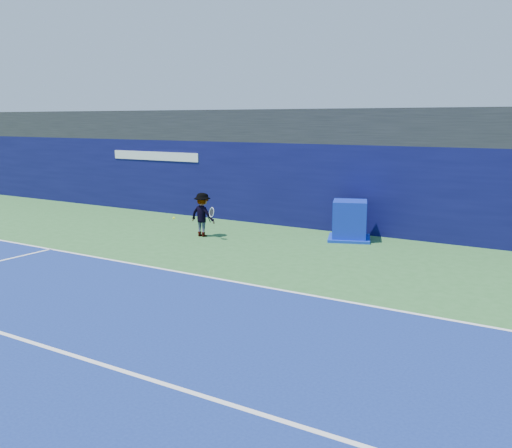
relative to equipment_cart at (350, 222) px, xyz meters
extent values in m
plane|color=#316C30|center=(-2.06, -9.04, -0.58)|extent=(80.00, 80.00, 0.00)
cube|color=white|center=(-2.06, -6.04, -0.57)|extent=(24.00, 0.10, 0.01)
cube|color=white|center=(-2.06, -11.04, -0.57)|extent=(24.00, 0.10, 0.01)
cube|color=black|center=(-2.06, 2.46, 3.02)|extent=(36.00, 3.00, 1.20)
cube|color=#0B0C3E|center=(-2.06, 1.46, 0.92)|extent=(36.00, 1.00, 3.00)
cube|color=white|center=(-9.06, 0.95, 1.77)|extent=(4.50, 0.04, 0.35)
cube|color=#0C1FA9|center=(0.00, 0.00, 0.06)|extent=(1.37, 1.37, 1.27)
cube|color=#0C2AAF|center=(0.00, 0.00, -0.54)|extent=(1.71, 1.71, 0.08)
imported|color=white|center=(-4.37, -2.06, 0.15)|extent=(0.97, 0.59, 1.46)
cylinder|color=black|center=(-3.92, -2.31, 0.07)|extent=(0.07, 0.13, 0.23)
torus|color=silver|center=(-3.78, -2.36, 0.32)|extent=(0.27, 0.15, 0.26)
cylinder|color=black|center=(-3.78, -2.36, 0.32)|extent=(0.22, 0.12, 0.22)
sphere|color=#E2F61B|center=(-4.39, -3.50, 0.25)|extent=(0.07, 0.07, 0.07)
camera|label=1|loc=(6.92, -16.98, 3.26)|focal=40.00mm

